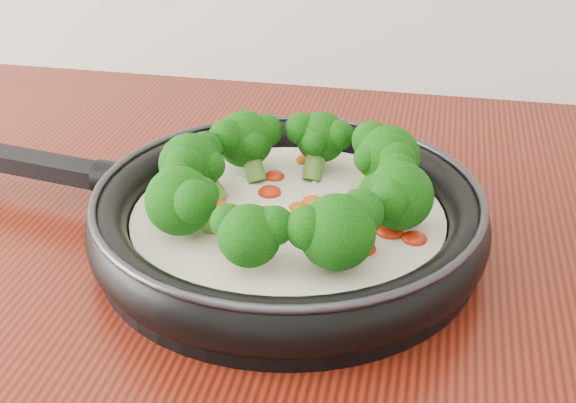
# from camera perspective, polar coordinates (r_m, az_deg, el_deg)

# --- Properties ---
(skillet) EXTENTS (0.59, 0.42, 0.11)m
(skillet) POSITION_cam_1_polar(r_m,az_deg,el_deg) (0.70, -0.19, -0.76)
(skillet) COLOR black
(skillet) RESTS_ON counter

